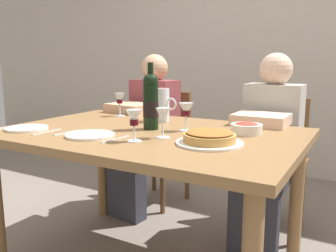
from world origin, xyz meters
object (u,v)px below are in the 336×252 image
Objects in this scene: diner_right at (267,144)px; wine_glass_right_diner at (134,119)px; wine_bottle at (151,101)px; diner_left at (145,129)px; dinner_plate_right_setting at (90,135)px; dinner_plate_left_setting at (27,128)px; chair_right at (276,154)px; water_pitcher at (160,107)px; wine_glass_left_diner at (120,100)px; baked_tart at (210,138)px; wine_glass_centre at (186,111)px; salad_bowl at (246,128)px; dining_table at (148,149)px; wine_glass_spare at (163,117)px; chair_left at (164,139)px.

wine_glass_right_diner is at bearing 66.92° from diner_right.
wine_bottle is 0.30× the size of diner_left.
wine_glass_right_diner is 0.62× the size of dinner_plate_right_setting.
dinner_plate_left_setting and dinner_plate_right_setting have the same top height.
water_pitcher is at bearing 46.89° from chair_right.
wine_bottle is 0.26m from water_pitcher.
water_pitcher is 0.33m from wine_glass_left_diner.
diner_right reaches higher than dinner_plate_right_setting.
dinner_plate_right_setting is (-0.55, -0.13, -0.02)m from baked_tart.
wine_bottle is 0.19m from wine_glass_centre.
wine_glass_centre is at bearing 45.85° from dinner_plate_right_setting.
dining_table is at bearing -158.89° from salad_bowl.
dining_table is 0.50m from salad_bowl.
diner_right is (-0.00, 0.46, -0.17)m from salad_bowl.
water_pitcher is at bearing -7.23° from wine_glass_left_diner.
wine_glass_right_diner is 1.08m from diner_left.
wine_glass_spare is 0.83m from diner_right.
chair_right reaches higher than dinner_plate_right_setting.
diner_left is (-0.92, 0.50, -0.17)m from salad_bowl.
baked_tart is at bearing 86.53° from chair_right.
dining_table is 1.72× the size of chair_right.
wine_glass_right_diner is 0.99× the size of wine_glass_centre.
chair_right is at bearing -89.92° from diner_right.
salad_bowl is at bearing 23.77° from dinner_plate_left_setting.
wine_glass_centre is 0.62× the size of dinner_plate_right_setting.
baked_tart is 0.97m from dinner_plate_left_setting.
chair_left is (-0.44, 0.91, -0.17)m from dining_table.
wine_glass_spare is at bearing 73.08° from chair_right.
chair_right reaches higher than salad_bowl.
chair_right is at bearing 71.04° from wine_glass_right_diner.
wine_bottle is 0.50m from wine_glass_left_diner.
baked_tart reaches higher than dinner_plate_right_setting.
dining_table is 1.03m from chair_left.
diner_right is (1.02, 0.91, -0.15)m from dinner_plate_left_setting.
dining_table is 0.35m from water_pitcher.
wine_bottle is 2.30× the size of wine_glass_left_diner.
wine_bottle is 2.42× the size of wine_glass_right_diner.
water_pitcher is 0.74m from dinner_plate_left_setting.
dining_table is 0.64m from dinner_plate_left_setting.
diner_left and diner_right have the same top height.
wine_glass_centre is at bearing 14.89° from wine_bottle.
diner_right reaches higher than wine_glass_right_diner.
chair_left reaches higher than salad_bowl.
water_pitcher is at bearing 109.56° from wine_bottle.
salad_bowl is 0.49m from diner_right.
chair_left is at bearing -89.04° from diner_left.
chair_left is (-0.59, 1.02, -0.36)m from wine_glass_spare.
chair_right is (0.62, 1.11, -0.27)m from dinner_plate_right_setting.
wine_bottle is 0.36m from dinner_plate_right_setting.
wine_glass_right_diner is at bearing 126.22° from diner_left.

